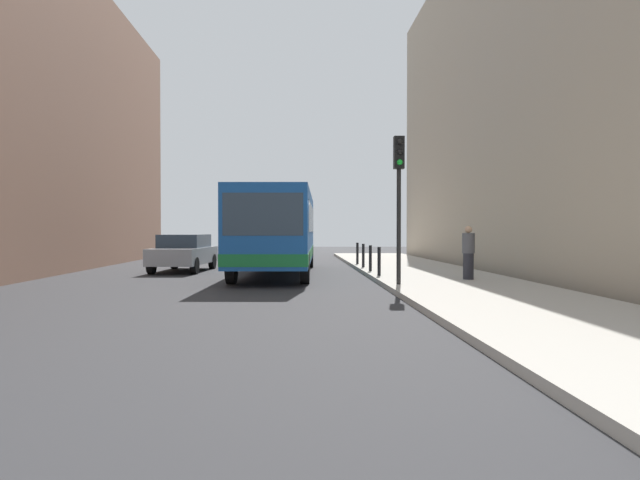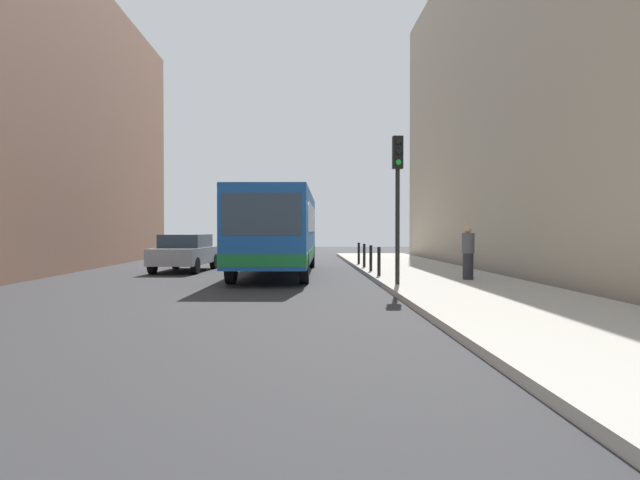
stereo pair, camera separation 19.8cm
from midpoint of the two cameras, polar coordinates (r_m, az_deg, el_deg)
ground_plane at (r=17.41m, az=-5.05°, el=-4.47°), size 80.00×80.00×0.00m
sidewalk at (r=17.99m, az=12.45°, el=-4.07°), size 4.40×40.00×0.15m
building_right at (r=24.51m, az=24.32°, el=14.16°), size 7.00×32.00×14.55m
bus at (r=21.63m, az=-4.46°, el=1.17°), size 3.02×11.12×3.00m
car_beside_bus at (r=23.66m, az=-13.63°, el=-1.15°), size 2.13×4.53×1.48m
traffic_light at (r=16.03m, az=7.52°, el=5.82°), size 0.28×0.33×4.10m
bollard_near at (r=18.98m, az=5.62°, el=-2.13°), size 0.11×0.11×0.95m
bollard_mid at (r=21.17m, az=4.78°, el=-1.81°), size 0.11×0.11×0.95m
bollard_far at (r=23.36m, az=4.09°, el=-1.55°), size 0.11×0.11×0.95m
bollard_farthest at (r=25.55m, az=3.53°, el=-1.33°), size 0.11×0.11×0.95m
pedestrian_near_signal at (r=18.01m, az=14.27°, el=-1.25°), size 0.38×0.38×1.63m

